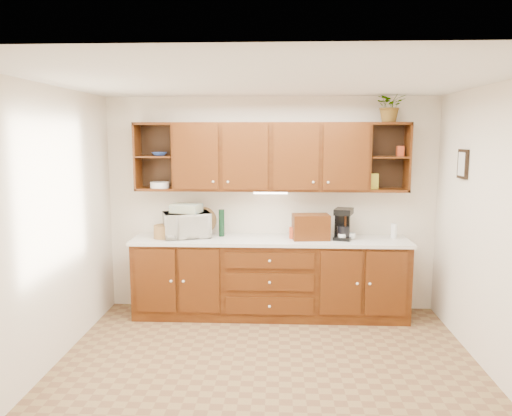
# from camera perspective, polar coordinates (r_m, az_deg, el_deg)

# --- Properties ---
(floor) EXTENTS (4.00, 4.00, 0.00)m
(floor) POSITION_cam_1_polar(r_m,az_deg,el_deg) (4.81, 1.25, -18.13)
(floor) COLOR olive
(floor) RESTS_ON ground
(ceiling) EXTENTS (4.00, 4.00, 0.00)m
(ceiling) POSITION_cam_1_polar(r_m,az_deg,el_deg) (4.33, 1.37, 14.38)
(ceiling) COLOR white
(ceiling) RESTS_ON back_wall
(back_wall) EXTENTS (4.00, 0.00, 4.00)m
(back_wall) POSITION_cam_1_polar(r_m,az_deg,el_deg) (6.11, 1.70, 0.40)
(back_wall) COLOR #EFE1C9
(back_wall) RESTS_ON floor
(left_wall) EXTENTS (0.00, 3.50, 3.50)m
(left_wall) POSITION_cam_1_polar(r_m,az_deg,el_deg) (4.86, -22.98, -2.33)
(left_wall) COLOR #EFE1C9
(left_wall) RESTS_ON floor
(right_wall) EXTENTS (0.00, 3.50, 3.50)m
(right_wall) POSITION_cam_1_polar(r_m,az_deg,el_deg) (4.78, 26.06, -2.69)
(right_wall) COLOR #EFE1C9
(right_wall) RESTS_ON floor
(base_cabinets) EXTENTS (3.20, 0.60, 0.90)m
(base_cabinets) POSITION_cam_1_polar(r_m,az_deg,el_deg) (6.00, 1.62, -8.06)
(base_cabinets) COLOR #341405
(base_cabinets) RESTS_ON floor
(countertop) EXTENTS (3.24, 0.64, 0.04)m
(countertop) POSITION_cam_1_polar(r_m,az_deg,el_deg) (5.88, 1.64, -3.69)
(countertop) COLOR silver
(countertop) RESTS_ON base_cabinets
(upper_cabinets) EXTENTS (3.20, 0.33, 0.80)m
(upper_cabinets) POSITION_cam_1_polar(r_m,az_deg,el_deg) (5.90, 1.80, 5.89)
(upper_cabinets) COLOR #341405
(upper_cabinets) RESTS_ON back_wall
(undercabinet_light) EXTENTS (0.40, 0.05, 0.02)m
(undercabinet_light) POSITION_cam_1_polar(r_m,az_deg,el_deg) (5.88, 1.67, 1.75)
(undercabinet_light) COLOR white
(undercabinet_light) RESTS_ON upper_cabinets
(framed_picture) EXTENTS (0.03, 0.24, 0.30)m
(framed_picture) POSITION_cam_1_polar(r_m,az_deg,el_deg) (5.54, 22.57, 4.66)
(framed_picture) COLOR black
(framed_picture) RESTS_ON right_wall
(wicker_basket) EXTENTS (0.26, 0.26, 0.15)m
(wicker_basket) POSITION_cam_1_polar(r_m,az_deg,el_deg) (5.98, -10.55, -2.67)
(wicker_basket) COLOR olive
(wicker_basket) RESTS_ON countertop
(microwave) EXTENTS (0.63, 0.52, 0.30)m
(microwave) POSITION_cam_1_polar(r_m,az_deg,el_deg) (5.98, -7.94, -1.91)
(microwave) COLOR silver
(microwave) RESTS_ON countertop
(towel_stack) EXTENTS (0.38, 0.32, 0.10)m
(towel_stack) POSITION_cam_1_polar(r_m,az_deg,el_deg) (5.95, -7.97, -0.02)
(towel_stack) COLOR #DFBF69
(towel_stack) RESTS_ON microwave
(wine_bottle) EXTENTS (0.07, 0.07, 0.32)m
(wine_bottle) POSITION_cam_1_polar(r_m,az_deg,el_deg) (5.98, -3.95, -1.71)
(wine_bottle) COLOR black
(wine_bottle) RESTS_ON countertop
(woven_tray) EXTENTS (0.34, 0.10, 0.33)m
(woven_tray) POSITION_cam_1_polar(r_m,az_deg,el_deg) (6.18, -6.06, -2.86)
(woven_tray) COLOR olive
(woven_tray) RESTS_ON countertop
(bread_box) EXTENTS (0.44, 0.30, 0.29)m
(bread_box) POSITION_cam_1_polar(r_m,az_deg,el_deg) (5.83, 6.28, -2.16)
(bread_box) COLOR #341405
(bread_box) RESTS_ON countertop
(mug_tree) EXTENTS (0.22, 0.23, 0.27)m
(mug_tree) POSITION_cam_1_polar(r_m,az_deg,el_deg) (5.91, 10.14, -3.14)
(mug_tree) COLOR #341405
(mug_tree) RESTS_ON countertop
(canister_red) EXTENTS (0.12, 0.12, 0.13)m
(canister_red) POSITION_cam_1_polar(r_m,az_deg,el_deg) (5.88, 4.29, -2.84)
(canister_red) COLOR #AE3919
(canister_red) RESTS_ON countertop
(canister_white) EXTENTS (0.10, 0.10, 0.17)m
(canister_white) POSITION_cam_1_polar(r_m,az_deg,el_deg) (6.09, 15.49, -2.54)
(canister_white) COLOR white
(canister_white) RESTS_ON countertop
(canister_yellow) EXTENTS (0.09, 0.09, 0.11)m
(canister_yellow) POSITION_cam_1_polar(r_m,az_deg,el_deg) (5.89, 6.77, -2.98)
(canister_yellow) COLOR gold
(canister_yellow) RESTS_ON countertop
(coffee_maker) EXTENTS (0.26, 0.30, 0.36)m
(coffee_maker) POSITION_cam_1_polar(r_m,az_deg,el_deg) (5.90, 9.93, -1.85)
(coffee_maker) COLOR black
(coffee_maker) RESTS_ON countertop
(bowl_stack) EXTENTS (0.23, 0.23, 0.04)m
(bowl_stack) POSITION_cam_1_polar(r_m,az_deg,el_deg) (6.03, -10.99, 6.08)
(bowl_stack) COLOR navy
(bowl_stack) RESTS_ON upper_cabinets
(plate_stack) EXTENTS (0.24, 0.24, 0.07)m
(plate_stack) POSITION_cam_1_polar(r_m,az_deg,el_deg) (6.06, -10.93, 2.61)
(plate_stack) COLOR white
(plate_stack) RESTS_ON upper_cabinets
(pantry_box_yellow) EXTENTS (0.12, 0.11, 0.18)m
(pantry_box_yellow) POSITION_cam_1_polar(r_m,az_deg,el_deg) (6.01, 13.24, 3.01)
(pantry_box_yellow) COLOR gold
(pantry_box_yellow) RESTS_ON upper_cabinets
(pantry_box_red) EXTENTS (0.08, 0.07, 0.12)m
(pantry_box_red) POSITION_cam_1_polar(r_m,az_deg,el_deg) (6.05, 16.16, 6.26)
(pantry_box_red) COLOR #AE3919
(pantry_box_red) RESTS_ON upper_cabinets
(potted_plant) EXTENTS (0.37, 0.33, 0.38)m
(potted_plant) POSITION_cam_1_polar(r_m,az_deg,el_deg) (5.99, 15.12, 11.26)
(potted_plant) COLOR #999999
(potted_plant) RESTS_ON upper_cabinets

